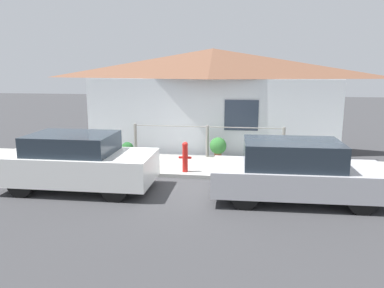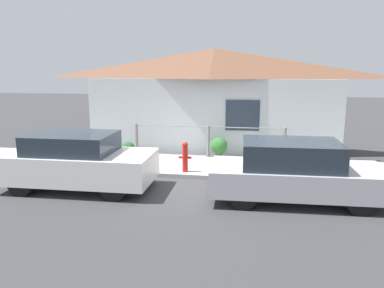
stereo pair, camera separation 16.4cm
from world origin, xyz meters
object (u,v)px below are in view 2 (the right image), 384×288
car_left (78,161)px  potted_plant_corner (276,151)px  fire_hydrant (185,156)px  potted_plant_near_hydrant (219,146)px  potted_plant_by_fence (129,149)px  car_right (295,172)px

car_left → potted_plant_corner: car_left is taller
fire_hydrant → potted_plant_near_hydrant: fire_hydrant is taller
potted_plant_by_fence → potted_plant_corner: 4.65m
potted_plant_by_fence → potted_plant_near_hydrant: bearing=5.2°
fire_hydrant → potted_plant_by_fence: fire_hydrant is taller
car_right → potted_plant_by_fence: bearing=146.8°
potted_plant_near_hydrant → potted_plant_corner: size_ratio=1.05×
car_left → potted_plant_by_fence: bearing=83.9°
potted_plant_corner → potted_plant_near_hydrant: bearing=170.4°
car_left → potted_plant_corner: size_ratio=5.67×
car_right → car_left: bearing=178.2°
potted_plant_near_hydrant → potted_plant_by_fence: 2.92m
potted_plant_corner → car_left: bearing=-149.0°
potted_plant_near_hydrant → potted_plant_by_fence: bearing=-174.8°
car_right → potted_plant_by_fence: (-4.91, 2.99, -0.31)m
fire_hydrant → potted_plant_near_hydrant: (0.78, 1.68, -0.05)m
car_left → fire_hydrant: car_left is taller
car_left → potted_plant_near_hydrant: bearing=44.8°
fire_hydrant → potted_plant_by_fence: 2.56m
car_left → car_right: (5.18, -0.00, -0.02)m
car_right → potted_plant_by_fence: size_ratio=7.84×
potted_plant_near_hydrant → potted_plant_corner: potted_plant_near_hydrant is taller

